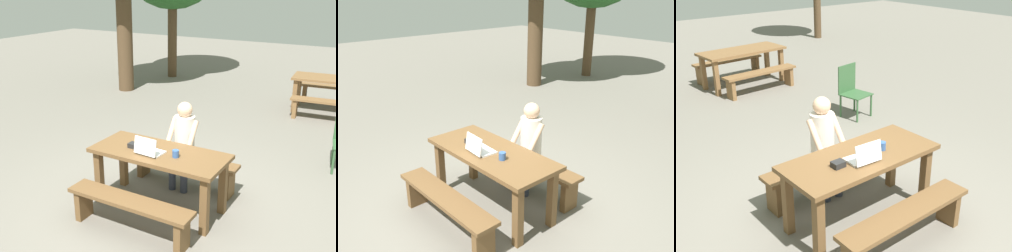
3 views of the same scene
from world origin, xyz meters
TOP-DOWN VIEW (x-y plane):
  - ground_plane at (0.00, 0.00)m, footprint 30.00×30.00m
  - picnic_table_front at (0.00, 0.00)m, footprint 1.69×0.73m
  - bench_near at (0.00, -0.67)m, footprint 1.55×0.30m
  - bench_far at (0.00, 0.67)m, footprint 1.55×0.30m
  - laptop at (-0.07, -0.13)m, footprint 0.33×0.28m
  - small_pouch at (-0.34, -0.05)m, footprint 0.13×0.10m
  - coffee_mug at (0.26, -0.05)m, footprint 0.08×0.08m
  - person_seated at (0.00, 0.63)m, footprint 0.39×0.40m

SIDE VIEW (x-z plane):
  - ground_plane at x=0.00m, z-range 0.00..0.00m
  - bench_near at x=0.00m, z-range 0.10..0.54m
  - bench_far at x=0.00m, z-range 0.10..0.54m
  - picnic_table_front at x=0.00m, z-range 0.25..1.02m
  - person_seated at x=0.00m, z-range 0.10..1.32m
  - small_pouch at x=-0.34m, z-range 0.77..0.83m
  - coffee_mug at x=0.26m, z-range 0.77..0.86m
  - laptop at x=-0.07m, z-range 0.71..0.94m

